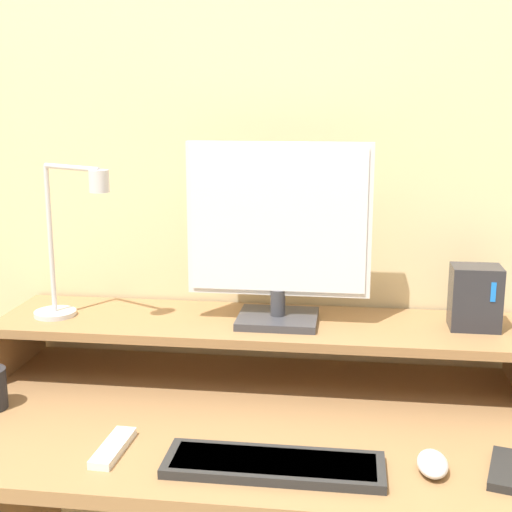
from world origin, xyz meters
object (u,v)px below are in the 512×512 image
(keyboard, at_px, (274,464))
(mouse, at_px, (433,464))
(desk_lamp, at_px, (69,247))
(remote_control, at_px, (113,448))
(remote_secondary, at_px, (503,469))
(router_dock, at_px, (475,297))
(monitor, at_px, (278,232))

(keyboard, relative_size, mouse, 4.28)
(desk_lamp, bearing_deg, keyboard, -35.20)
(remote_control, height_order, remote_secondary, same)
(router_dock, distance_m, mouse, 0.48)
(router_dock, bearing_deg, desk_lamp, -175.85)
(monitor, distance_m, router_dock, 0.48)
(remote_secondary, bearing_deg, mouse, -174.00)
(remote_secondary, bearing_deg, monitor, 140.03)
(router_dock, relative_size, keyboard, 0.36)
(monitor, height_order, remote_secondary, monitor)
(mouse, bearing_deg, router_dock, 72.73)
(desk_lamp, xyz_separation_m, remote_control, (0.21, -0.35, -0.32))
(desk_lamp, bearing_deg, remote_control, -58.72)
(desk_lamp, xyz_separation_m, keyboard, (0.53, -0.37, -0.32))
(router_dock, bearing_deg, remote_secondary, -90.00)
(router_dock, distance_m, remote_control, 0.88)
(monitor, bearing_deg, router_dock, 2.06)
(keyboard, bearing_deg, router_dock, 46.52)
(remote_secondary, bearing_deg, desk_lamp, 160.77)
(router_dock, bearing_deg, mouse, -107.27)
(keyboard, distance_m, remote_secondary, 0.42)
(desk_lamp, relative_size, mouse, 3.93)
(desk_lamp, distance_m, remote_control, 0.52)
(monitor, height_order, remote_control, monitor)
(keyboard, xyz_separation_m, remote_control, (-0.32, 0.03, -0.00))
(monitor, bearing_deg, keyboard, -84.90)
(mouse, relative_size, remote_secondary, 0.62)
(remote_control, distance_m, remote_secondary, 0.74)
(router_dock, relative_size, remote_control, 0.96)
(monitor, distance_m, mouse, 0.63)
(monitor, xyz_separation_m, remote_control, (-0.28, -0.40, -0.36))
(desk_lamp, height_order, remote_control, desk_lamp)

